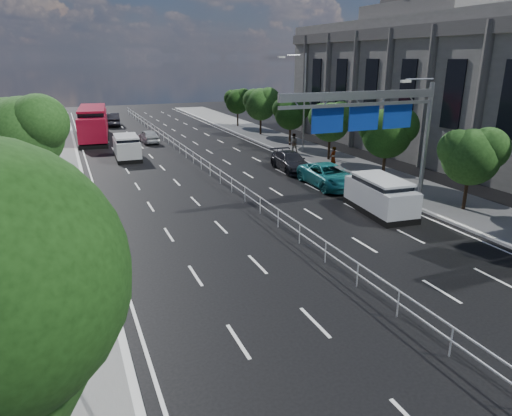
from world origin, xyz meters
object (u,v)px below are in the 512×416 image
red_bus (93,123)px  pedestrian_a (333,158)px  toilet_sign (40,290)px  pedestrian_b (293,143)px  near_car_dark (112,119)px  white_minivan (127,147)px  overhead_gantry (376,112)px  parked_car_teal (329,176)px  near_car_silver (148,136)px  parked_car_dark (291,161)px  silver_minivan (380,196)px

red_bus → pedestrian_a: (16.39, -22.59, -0.82)m
toilet_sign → pedestrian_b: bearing=51.4°
near_car_dark → pedestrian_b: pedestrian_b is taller
white_minivan → pedestrian_b: size_ratio=2.74×
overhead_gantry → near_car_dark: overhead_gantry is taller
near_car_dark → parked_car_teal: bearing=110.3°
pedestrian_a → pedestrian_b: 7.14m
near_car_silver → pedestrian_b: bearing=130.4°
toilet_sign → parked_car_dark: toilet_sign is taller
near_car_silver → overhead_gantry: bearing=102.2°
parked_car_dark → pedestrian_b: 6.66m
red_bus → near_car_silver: size_ratio=2.95×
pedestrian_a → parked_car_dark: bearing=-51.6°
overhead_gantry → white_minivan: (-11.64, 19.66, -4.58)m
parked_car_teal → parked_car_dark: size_ratio=1.11×
overhead_gantry → red_bus: overhead_gantry is taller
silver_minivan → parked_car_teal: silver_minivan is taller
white_minivan → silver_minivan: 23.88m
white_minivan → parked_car_teal: size_ratio=0.87×
near_car_dark → pedestrian_b: (13.49, -26.03, 0.19)m
pedestrian_a → pedestrian_b: bearing=-119.7°
overhead_gantry → pedestrian_b: size_ratio=5.77×
parked_car_teal → overhead_gantry: bearing=-88.3°
near_car_silver → parked_car_dark: 18.94m
toilet_sign → white_minivan: 30.39m
parked_car_teal → toilet_sign: bearing=-138.2°
toilet_sign → parked_car_teal: (17.72, 14.80, -2.17)m
parked_car_teal → pedestrian_b: bearing=76.9°
toilet_sign → pedestrian_a: (20.55, 18.78, -1.92)m
near_car_dark → silver_minivan: size_ratio=0.97×
near_car_silver → pedestrian_a: size_ratio=2.30×
pedestrian_b → toilet_sign: bearing=64.0°
overhead_gantry → toilet_sign: bearing=-150.4°
red_bus → overhead_gantry: bearing=-60.8°
toilet_sign → near_car_silver: (9.27, 37.19, -2.25)m
overhead_gantry → parked_car_teal: 6.77m
red_bus → near_car_dark: 11.04m
toilet_sign → overhead_gantry: overhead_gantry is taller
toilet_sign → red_bus: (4.16, 41.38, -1.10)m
silver_minivan → pedestrian_a: (3.10, 10.05, 0.00)m
parked_car_dark → pedestrian_b: size_ratio=2.83×
near_car_silver → parked_car_teal: bearing=105.6°
white_minivan → near_car_dark: white_minivan is taller
white_minivan → pedestrian_b: bearing=-12.3°
near_car_dark → parked_car_dark: 33.45m
near_car_silver → parked_car_teal: parked_car_teal is taller
overhead_gantry → red_bus: 34.33m
silver_minivan → parked_car_dark: 11.38m
toilet_sign → pedestrian_b: toilet_sign is taller
white_minivan → red_bus: red_bus is taller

